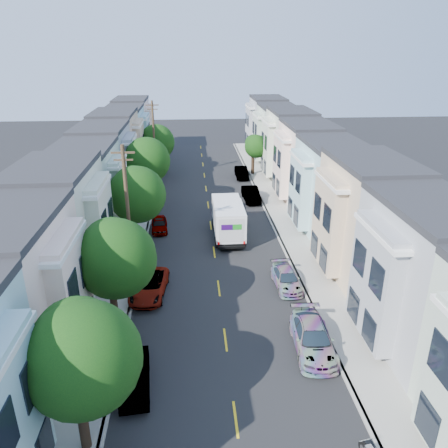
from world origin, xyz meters
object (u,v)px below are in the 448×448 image
object	(u,v)px
lead_sedan	(228,207)
tree_c	(136,195)
utility_pole_near	(128,214)
parked_right_a	(313,338)
tree_a	(81,359)
parked_right_d	(242,173)
tree_d	(146,161)
parked_right_c	(251,194)
parked_right_b	(286,279)
tree_b	(114,259)
tree_e	(156,142)
fedex_truck	(228,218)
parked_left_b	(135,377)
parked_left_c	(149,286)
parked_left_d	(159,225)
tree_far_r	(255,147)
utility_pole_far	(154,141)

from	to	relation	value
lead_sedan	tree_c	bearing A→B (deg)	-134.31
utility_pole_near	lead_sedan	distance (m)	16.38
lead_sedan	parked_right_a	xyz separation A→B (m)	(2.89, -22.62, 0.09)
tree_a	parked_right_d	xyz separation A→B (m)	(11.20, 41.51, -4.05)
tree_d	parked_right_c	size ratio (longest dim) A/B	1.70
utility_pole_near	parked_right_b	world-z (taller)	utility_pole_near
tree_b	utility_pole_near	xyz separation A→B (m)	(0.00, 6.51, 0.27)
tree_e	fedex_truck	world-z (taller)	tree_e
tree_e	tree_a	bearing A→B (deg)	-90.00
tree_b	parked_right_a	xyz separation A→B (m)	(11.20, -2.72, -4.12)
parked_left_b	parked_left_c	world-z (taller)	parked_left_c
lead_sedan	fedex_truck	bearing A→B (deg)	-95.11
lead_sedan	parked_right_b	bearing A→B (deg)	-79.31
tree_d	parked_left_c	size ratio (longest dim) A/B	1.58
parked_right_d	parked_right_a	bearing A→B (deg)	-89.80
tree_b	tree_d	bearing A→B (deg)	90.00
parked_left_d	parked_left_b	bearing A→B (deg)	-94.09
parked_right_a	parked_right_d	world-z (taller)	parked_right_a
tree_e	parked_left_b	world-z (taller)	tree_e
tree_far_r	parked_left_d	distance (m)	22.48
tree_c	parked_right_a	bearing A→B (deg)	-51.60
tree_a	parked_left_d	distance (m)	24.58
fedex_truck	lead_sedan	size ratio (longest dim) A/B	1.40
parked_right_a	utility_pole_near	bearing A→B (deg)	143.65
utility_pole_near	lead_sedan	world-z (taller)	utility_pole_near
utility_pole_far	parked_right_b	size ratio (longest dim) A/B	2.45
parked_left_d	tree_d	bearing A→B (deg)	100.13
utility_pole_near	parked_right_a	xyz separation A→B (m)	(11.20, -9.24, -4.39)
parked_right_a	utility_pole_far	bearing A→B (deg)	110.80
tree_c	parked_left_d	size ratio (longest dim) A/B	1.93
fedex_truck	lead_sedan	xyz separation A→B (m)	(0.56, 6.13, -1.15)
tree_far_r	fedex_truck	size ratio (longest dim) A/B	0.80
utility_pole_far	parked_right_d	bearing A→B (deg)	2.20
parked_left_d	utility_pole_near	bearing A→B (deg)	-102.82
tree_a	parked_left_c	world-z (taller)	tree_a
parked_right_c	parked_left_c	bearing A→B (deg)	-118.89
tree_a	tree_far_r	world-z (taller)	tree_a
fedex_truck	lead_sedan	distance (m)	6.26
tree_far_r	parked_left_b	size ratio (longest dim) A/B	1.32
tree_c	tree_e	bearing A→B (deg)	90.00
tree_e	tree_d	bearing A→B (deg)	-90.00
parked_right_d	utility_pole_near	bearing A→B (deg)	-112.76
tree_d	lead_sedan	size ratio (longest dim) A/B	1.62
utility_pole_far	parked_right_b	bearing A→B (deg)	-68.25
tree_c	parked_left_c	xyz separation A→B (m)	(1.40, -7.36, -4.31)
tree_far_r	parked_right_d	size ratio (longest dim) A/B	1.26
tree_e	parked_right_b	world-z (taller)	tree_e
parked_right_d	tree_c	bearing A→B (deg)	-117.28
parked_right_b	parked_right_d	xyz separation A→B (m)	(0.00, 28.50, 0.11)
lead_sedan	parked_right_b	distance (m)	15.72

